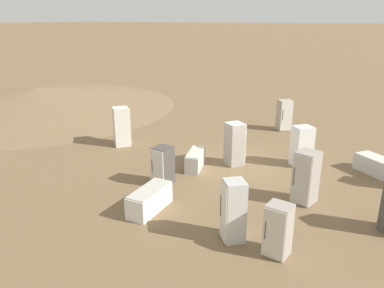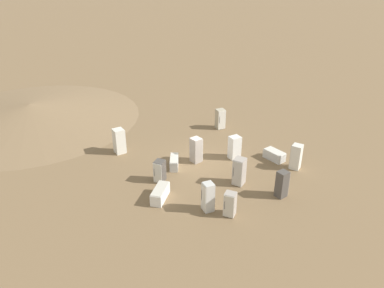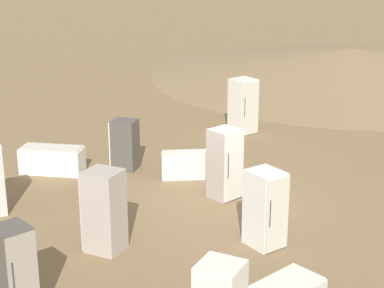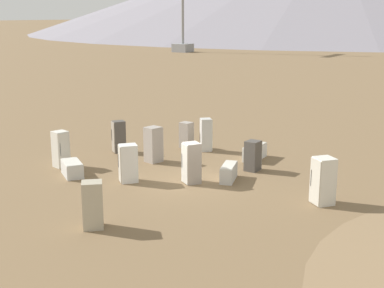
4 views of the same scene
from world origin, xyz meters
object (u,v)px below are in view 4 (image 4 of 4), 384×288
object	(u,v)px
power_pylon_1	(183,8)
discarded_fridge_11	(61,149)
discarded_fridge_6	(206,135)
discarded_fridge_10	(229,172)
discarded_fridge_2	(93,205)
discarded_fridge_5	(191,163)
discarded_fridge_0	(187,135)
discarded_fridge_12	(128,163)
discarded_fridge_1	(119,137)
discarded_fridge_3	(323,181)
discarded_fridge_9	(153,144)
discarded_fridge_4	(72,169)
discarded_fridge_8	(255,152)
discarded_fridge_7	(253,156)

from	to	relation	value
power_pylon_1	discarded_fridge_11	distance (m)	81.64
discarded_fridge_6	discarded_fridge_10	size ratio (longest dim) A/B	1.09
discarded_fridge_2	discarded_fridge_5	bearing A→B (deg)	46.89
discarded_fridge_0	discarded_fridge_12	world-z (taller)	discarded_fridge_12
discarded_fridge_1	discarded_fridge_6	xyz separation A→B (m)	(2.75, -3.86, 0.04)
discarded_fridge_2	discarded_fridge_11	xyz separation A→B (m)	(4.97, 6.58, 0.04)
discarded_fridge_11	discarded_fridge_12	xyz separation A→B (m)	(-0.15, -4.30, -0.04)
discarded_fridge_12	discarded_fridge_2	bearing A→B (deg)	156.83
power_pylon_1	discarded_fridge_3	world-z (taller)	power_pylon_1
discarded_fridge_3	discarded_fridge_9	world-z (taller)	discarded_fridge_3
discarded_fridge_0	power_pylon_1	bearing A→B (deg)	127.86
discarded_fridge_1	discarded_fridge_12	size ratio (longest dim) A/B	1.01
discarded_fridge_2	discarded_fridge_6	size ratio (longest dim) A/B	0.94
discarded_fridge_0	discarded_fridge_4	xyz separation A→B (m)	(-7.35, 1.60, -0.38)
discarded_fridge_0	discarded_fridge_1	distance (m)	3.80
discarded_fridge_0	discarded_fridge_11	bearing A→B (deg)	-110.76
discarded_fridge_11	discarded_fridge_3	bearing A→B (deg)	110.85
discarded_fridge_8	discarded_fridge_3	bearing A→B (deg)	-45.99
discarded_fridge_3	discarded_fridge_12	size ratio (longest dim) A/B	1.11
discarded_fridge_7	discarded_fridge_11	xyz separation A→B (m)	(-4.41, 8.24, 0.16)
discarded_fridge_5	discarded_fridge_10	xyz separation A→B (m)	(1.23, -1.22, -0.55)
power_pylon_1	discarded_fridge_10	world-z (taller)	power_pylon_1
discarded_fridge_2	discarded_fridge_0	bearing A→B (deg)	65.48
discarded_fridge_3	discarded_fridge_7	xyz separation A→B (m)	(2.75, 4.35, -0.22)
discarded_fridge_8	discarded_fridge_10	xyz separation A→B (m)	(-3.89, -0.56, -0.02)
discarded_fridge_6	discarded_fridge_9	size ratio (longest dim) A/B	1.00
discarded_fridge_5	discarded_fridge_3	bearing A→B (deg)	-141.79
power_pylon_1	discarded_fridge_11	bearing A→B (deg)	-151.25
discarded_fridge_11	discarded_fridge_10	bearing A→B (deg)	120.23
discarded_fridge_2	discarded_fridge_11	bearing A→B (deg)	101.64
discarded_fridge_0	discarded_fridge_4	bearing A→B (deg)	-97.54
discarded_fridge_7	discarded_fridge_9	xyz separation A→B (m)	(-1.26, 4.95, 0.17)
discarded_fridge_6	discarded_fridge_7	bearing A→B (deg)	19.44
discarded_fridge_5	discarded_fridge_11	world-z (taller)	discarded_fridge_5
discarded_fridge_9	discarded_fridge_1	bearing A→B (deg)	-179.87
discarded_fridge_4	discarded_fridge_9	world-z (taller)	discarded_fridge_9
discarded_fridge_3	discarded_fridge_8	xyz separation A→B (m)	(4.66, 5.16, -0.56)
discarded_fridge_2	discarded_fridge_10	bearing A→B (deg)	37.89
discarded_fridge_10	discarded_fridge_1	bearing A→B (deg)	152.12
discarded_fridge_8	discarded_fridge_10	world-z (taller)	discarded_fridge_8
discarded_fridge_5	discarded_fridge_12	distance (m)	2.82
discarded_fridge_0	discarded_fridge_11	distance (m)	7.24
discarded_fridge_9	discarded_fridge_10	world-z (taller)	discarded_fridge_9
discarded_fridge_8	power_pylon_1	bearing A→B (deg)	121.72
discarded_fridge_6	discarded_fridge_9	xyz separation A→B (m)	(-3.34, 1.12, 0.00)
discarded_fridge_0	discarded_fridge_11	size ratio (longest dim) A/B	0.81
discarded_fridge_1	discarded_fridge_4	bearing A→B (deg)	136.95
discarded_fridge_6	discarded_fridge_12	size ratio (longest dim) A/B	1.05
discarded_fridge_2	discarded_fridge_9	distance (m)	8.76
discarded_fridge_3	discarded_fridge_12	distance (m)	8.49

